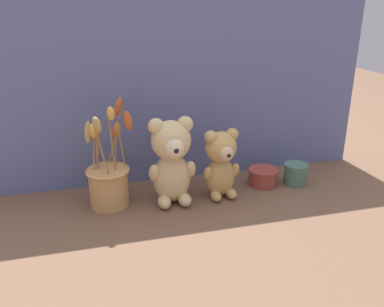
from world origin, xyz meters
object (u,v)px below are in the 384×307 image
(teddy_bear_large, at_px, (172,160))
(teddy_bear_medium, at_px, (221,162))
(decorative_tin_tall, at_px, (295,174))
(flower_vase, at_px, (109,178))
(decorative_tin_short, at_px, (263,177))

(teddy_bear_large, xyz_separation_m, teddy_bear_medium, (0.15, 0.00, -0.02))
(teddy_bear_medium, height_order, decorative_tin_tall, teddy_bear_medium)
(teddy_bear_large, bearing_deg, decorative_tin_tall, 3.32)
(decorative_tin_tall, bearing_deg, flower_vase, 179.26)
(teddy_bear_medium, distance_m, decorative_tin_short, 0.18)
(teddy_bear_medium, xyz_separation_m, flower_vase, (-0.33, 0.03, -0.03))
(teddy_bear_large, height_order, decorative_tin_short, teddy_bear_large)
(decorative_tin_tall, bearing_deg, teddy_bear_large, -176.68)
(teddy_bear_large, relative_size, decorative_tin_tall, 3.37)
(decorative_tin_short, bearing_deg, flower_vase, -178.49)
(flower_vase, xyz_separation_m, decorative_tin_tall, (0.59, -0.01, -0.05))
(decorative_tin_short, bearing_deg, teddy_bear_large, -171.80)
(decorative_tin_short, bearing_deg, decorative_tin_tall, -11.05)
(teddy_bear_medium, bearing_deg, decorative_tin_tall, 5.13)
(teddy_bear_large, bearing_deg, flower_vase, 170.02)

